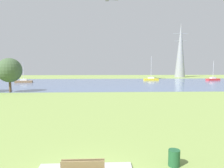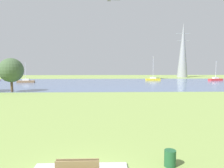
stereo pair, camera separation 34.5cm
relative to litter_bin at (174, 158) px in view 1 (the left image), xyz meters
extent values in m
plane|color=#7F994C|center=(-4.30, 20.69, -0.40)|extent=(160.00, 160.00, 0.00)
cube|color=brown|center=(-4.30, -0.99, 0.12)|extent=(1.80, 0.48, 0.05)
cube|color=brown|center=(-4.30, -1.21, 0.37)|extent=(1.80, 0.05, 0.44)
cube|color=brown|center=(-4.30, -1.42, 0.37)|extent=(1.80, 0.05, 0.44)
cylinder|color=#1E512D|center=(0.00, 0.00, 0.00)|extent=(0.56, 0.56, 0.80)
cube|color=slate|center=(-4.30, 48.69, -0.39)|extent=(140.00, 40.00, 0.02)
cube|color=brown|center=(-26.25, 51.34, -0.08)|extent=(4.96, 2.14, 0.60)
cube|color=white|center=(-26.25, 51.34, 0.47)|extent=(1.93, 1.33, 0.50)
cylinder|color=silver|center=(-26.25, 51.34, 2.89)|extent=(0.10, 0.10, 5.34)
cube|color=red|center=(33.33, 58.16, -0.08)|extent=(5.03, 2.72, 0.60)
cube|color=white|center=(33.33, 58.16, 0.47)|extent=(2.03, 1.54, 0.50)
cylinder|color=silver|center=(33.33, 58.16, 3.18)|extent=(0.10, 0.10, 5.91)
cube|color=yellow|center=(12.62, 58.88, -0.08)|extent=(4.89, 1.83, 0.60)
cube|color=white|center=(12.62, 58.88, 0.47)|extent=(1.87, 1.22, 0.50)
cylinder|color=silver|center=(12.62, 58.88, 3.94)|extent=(0.10, 0.10, 7.44)
cylinder|color=brown|center=(-20.57, 29.46, 0.86)|extent=(0.44, 0.44, 2.52)
sphere|color=#415938|center=(-20.57, 29.46, 3.68)|extent=(4.47, 4.47, 4.47)
cone|color=gray|center=(29.61, 78.36, 11.12)|extent=(4.40, 4.40, 23.03)
cube|color=gray|center=(29.61, 78.36, 18.03)|extent=(6.40, 0.30, 0.30)
cube|color=gray|center=(29.61, 78.36, 15.03)|extent=(5.20, 0.30, 0.30)
camera|label=1|loc=(-3.46, -9.64, 4.47)|focal=33.42mm
camera|label=2|loc=(-3.12, -9.65, 4.47)|focal=33.42mm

